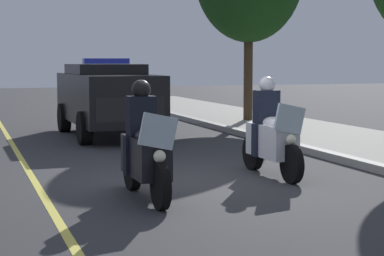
# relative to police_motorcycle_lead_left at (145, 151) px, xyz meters

# --- Properties ---
(ground_plane) EXTENTS (80.00, 80.00, 0.00)m
(ground_plane) POSITION_rel_police_motorcycle_lead_left_xyz_m (-1.01, 1.06, -0.70)
(ground_plane) COLOR #333335
(curb_strip) EXTENTS (48.00, 0.24, 0.15)m
(curb_strip) POSITION_rel_police_motorcycle_lead_left_xyz_m (-1.01, 4.56, -0.62)
(curb_strip) COLOR #9E9B93
(curb_strip) RESTS_ON ground
(lane_stripe_center) EXTENTS (48.00, 0.12, 0.01)m
(lane_stripe_center) POSITION_rel_police_motorcycle_lead_left_xyz_m (-1.01, -1.38, -0.70)
(lane_stripe_center) COLOR #E0D14C
(lane_stripe_center) RESTS_ON ground
(police_motorcycle_lead_left) EXTENTS (2.14, 0.56, 1.72)m
(police_motorcycle_lead_left) POSITION_rel_police_motorcycle_lead_left_xyz_m (0.00, 0.00, 0.00)
(police_motorcycle_lead_left) COLOR black
(police_motorcycle_lead_left) RESTS_ON ground
(police_motorcycle_lead_right) EXTENTS (2.14, 0.56, 1.72)m
(police_motorcycle_lead_right) POSITION_rel_police_motorcycle_lead_left_xyz_m (-1.16, 2.55, 0.00)
(police_motorcycle_lead_right) COLOR black
(police_motorcycle_lead_right) RESTS_ON ground
(police_suv) EXTENTS (4.93, 2.13, 2.05)m
(police_suv) POSITION_rel_police_motorcycle_lead_left_xyz_m (-8.12, 1.13, 0.37)
(police_suv) COLOR black
(police_suv) RESTS_ON ground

